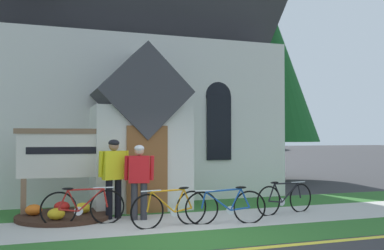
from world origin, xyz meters
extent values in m
plane|color=#333335|center=(0.00, 4.00, 0.00)|extent=(140.00, 140.00, 0.00)
cube|color=#B7B5AD|center=(-2.82, 1.51, 0.01)|extent=(32.00, 2.02, 0.01)
cube|color=#2D6628|center=(-2.82, 3.47, 0.00)|extent=(24.00, 1.89, 0.01)
cube|color=silver|center=(-2.82, 8.86, 2.36)|extent=(14.84, 8.88, 4.72)
cube|color=#424247|center=(-2.82, 8.86, 6.46)|extent=(15.34, 9.04, 9.04)
cube|color=silver|center=(-0.15, 3.62, 1.30)|extent=(2.40, 1.60, 2.60)
cube|color=#424247|center=(-0.15, 3.62, 2.95)|extent=(2.40, 1.80, 2.40)
cube|color=brown|center=(-0.15, 2.80, 1.05)|extent=(1.00, 0.06, 2.10)
cube|color=black|center=(2.37, 4.39, 2.10)|extent=(0.76, 0.06, 1.90)
cone|color=black|center=(2.37, 4.39, 3.05)|extent=(0.80, 0.06, 0.80)
cube|color=#7F6047|center=(-2.93, 3.02, 0.45)|extent=(0.12, 0.12, 0.89)
cube|color=#7F6047|center=(-1.22, 2.93, 0.45)|extent=(0.12, 0.12, 0.89)
cube|color=silver|center=(-2.08, 2.98, 1.40)|extent=(2.04, 0.19, 1.01)
cube|color=#7F6047|center=(-2.08, 2.98, 1.96)|extent=(2.17, 0.24, 0.12)
cube|color=black|center=(-2.08, 2.93, 1.52)|extent=(1.63, 0.10, 0.16)
cylinder|color=#382319|center=(-2.08, 2.68, 0.05)|extent=(2.09, 2.09, 0.10)
ellipsoid|color=gold|center=(-1.66, 2.69, 0.22)|extent=(0.36, 0.36, 0.24)
ellipsoid|color=red|center=(-2.10, 3.05, 0.22)|extent=(0.36, 0.36, 0.24)
ellipsoid|color=orange|center=(-2.71, 2.78, 0.22)|extent=(0.36, 0.36, 0.24)
ellipsoid|color=gold|center=(-2.26, 2.07, 0.22)|extent=(0.36, 0.36, 0.24)
torus|color=black|center=(0.42, 1.17, 0.34)|extent=(0.72, 0.17, 0.72)
torus|color=black|center=(-0.57, 0.99, 0.34)|extent=(0.72, 0.17, 0.72)
cylinder|color=orange|center=(-0.24, 1.05, 0.51)|extent=(0.54, 0.14, 0.47)
cylinder|color=orange|center=(-0.13, 1.07, 0.74)|extent=(0.74, 0.17, 0.04)
cylinder|color=orange|center=(0.13, 1.12, 0.52)|extent=(0.26, 0.08, 0.46)
cylinder|color=orange|center=(0.22, 1.13, 0.32)|extent=(0.41, 0.11, 0.09)
cylinder|color=orange|center=(0.33, 1.15, 0.54)|extent=(0.22, 0.07, 0.41)
cylinder|color=orange|center=(-0.53, 0.99, 0.54)|extent=(0.12, 0.06, 0.40)
ellipsoid|color=black|center=(0.24, 1.14, 0.77)|extent=(0.25, 0.12, 0.05)
cylinder|color=silver|center=(-0.49, 1.00, 0.75)|extent=(0.44, 0.11, 0.03)
cylinder|color=silver|center=(0.02, 1.10, 0.29)|extent=(0.18, 0.05, 0.18)
torus|color=black|center=(-2.23, 1.80, 0.35)|extent=(0.73, 0.05, 0.73)
torus|color=black|center=(-1.24, 1.82, 0.35)|extent=(0.73, 0.05, 0.73)
cylinder|color=#A51E19|center=(-1.57, 1.81, 0.52)|extent=(0.54, 0.04, 0.47)
cylinder|color=#A51E19|center=(-1.68, 1.81, 0.74)|extent=(0.73, 0.05, 0.04)
cylinder|color=#A51E19|center=(-1.94, 1.81, 0.52)|extent=(0.25, 0.04, 0.46)
cylinder|color=#A51E19|center=(-2.03, 1.81, 0.32)|extent=(0.40, 0.04, 0.09)
cylinder|color=#A51E19|center=(-2.14, 1.80, 0.54)|extent=(0.21, 0.04, 0.40)
cylinder|color=#A51E19|center=(-1.28, 1.82, 0.54)|extent=(0.11, 0.04, 0.40)
ellipsoid|color=black|center=(-2.05, 1.81, 0.77)|extent=(0.24, 0.08, 0.05)
cylinder|color=silver|center=(-1.32, 1.82, 0.76)|extent=(0.44, 0.03, 0.03)
cylinder|color=silver|center=(-1.83, 1.81, 0.30)|extent=(0.18, 0.02, 0.18)
torus|color=black|center=(1.61, 0.87, 0.34)|extent=(0.70, 0.17, 0.71)
torus|color=black|center=(0.60, 1.06, 0.34)|extent=(0.70, 0.17, 0.71)
cylinder|color=#194CA5|center=(0.95, 1.00, 0.48)|extent=(0.55, 0.14, 0.42)
cylinder|color=#194CA5|center=(1.06, 0.97, 0.71)|extent=(0.75, 0.18, 0.09)
cylinder|color=#194CA5|center=(1.32, 0.92, 0.51)|extent=(0.26, 0.08, 0.46)
cylinder|color=#194CA5|center=(1.41, 0.91, 0.31)|extent=(0.41, 0.12, 0.09)
cylinder|color=#194CA5|center=(1.52, 0.88, 0.53)|extent=(0.22, 0.08, 0.41)
cylinder|color=#194CA5|center=(0.64, 1.06, 0.51)|extent=(0.12, 0.06, 0.35)
ellipsoid|color=black|center=(1.43, 0.90, 0.76)|extent=(0.25, 0.12, 0.05)
cylinder|color=silver|center=(0.68, 1.05, 0.70)|extent=(0.44, 0.11, 0.03)
cylinder|color=silver|center=(1.21, 0.95, 0.29)|extent=(0.18, 0.05, 0.18)
torus|color=black|center=(2.43, 1.53, 0.34)|extent=(0.70, 0.19, 0.71)
torus|color=black|center=(3.43, 1.75, 0.34)|extent=(0.70, 0.19, 0.71)
cylinder|color=black|center=(3.09, 1.68, 0.50)|extent=(0.55, 0.15, 0.45)
cylinder|color=black|center=(2.98, 1.65, 0.72)|extent=(0.74, 0.20, 0.06)
cylinder|color=black|center=(2.72, 1.60, 0.51)|extent=(0.26, 0.09, 0.46)
cylinder|color=black|center=(2.63, 1.58, 0.31)|extent=(0.41, 0.12, 0.09)
cylinder|color=black|center=(2.52, 1.55, 0.53)|extent=(0.22, 0.08, 0.41)
cylinder|color=black|center=(3.39, 1.74, 0.52)|extent=(0.12, 0.06, 0.38)
ellipsoid|color=black|center=(2.61, 1.57, 0.76)|extent=(0.25, 0.13, 0.05)
cylinder|color=silver|center=(3.35, 1.73, 0.73)|extent=(0.44, 0.12, 0.03)
cylinder|color=silver|center=(2.83, 1.62, 0.29)|extent=(0.18, 0.06, 0.18)
cylinder|color=#2D2D33|center=(-0.42, 1.97, 0.41)|extent=(0.15, 0.15, 0.82)
cylinder|color=#2D2D33|center=(-0.62, 2.02, 0.41)|extent=(0.15, 0.15, 0.82)
cube|color=red|center=(-0.52, 1.99, 1.11)|extent=(0.49, 0.29, 0.60)
sphere|color=tan|center=(-0.52, 1.99, 1.52)|extent=(0.21, 0.21, 0.21)
ellipsoid|color=silver|center=(-0.52, 1.99, 1.58)|extent=(0.27, 0.30, 0.15)
cylinder|color=red|center=(-0.26, 1.90, 1.14)|extent=(0.09, 0.15, 0.54)
cylinder|color=red|center=(-0.79, 2.09, 1.14)|extent=(0.09, 0.17, 0.54)
cylinder|color=black|center=(-0.93, 2.33, 0.44)|extent=(0.15, 0.15, 0.88)
cylinder|color=black|center=(-1.14, 2.27, 0.44)|extent=(0.15, 0.15, 0.88)
cube|color=yellow|center=(-1.03, 2.30, 1.20)|extent=(0.53, 0.33, 0.64)
sphere|color=#936B51|center=(-1.03, 2.30, 1.63)|extent=(0.23, 0.23, 0.23)
ellipsoid|color=black|center=(-1.03, 2.30, 1.69)|extent=(0.31, 0.34, 0.16)
cylinder|color=yellow|center=(-0.74, 2.35, 1.23)|extent=(0.09, 0.11, 0.58)
cylinder|color=yellow|center=(-1.33, 2.26, 1.23)|extent=(0.09, 0.20, 0.58)
cylinder|color=#3D2D1E|center=(6.81, 9.22, 0.82)|extent=(0.35, 0.35, 1.63)
cone|color=#195623|center=(6.81, 9.22, 4.57)|extent=(4.04, 4.04, 5.89)
ellipsoid|color=#847A5B|center=(-3.82, 59.62, 0.00)|extent=(75.56, 52.85, 23.01)
camera|label=1|loc=(-2.60, -7.62, 1.83)|focal=41.43mm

